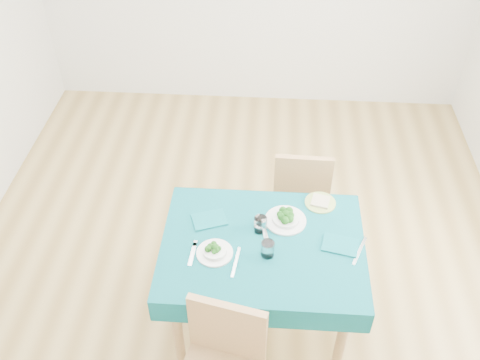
# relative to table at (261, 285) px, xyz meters

# --- Properties ---
(room_shell) EXTENTS (4.02, 4.52, 2.73)m
(room_shell) POSITION_rel_table_xyz_m (-0.16, 0.43, 0.97)
(room_shell) COLOR olive
(room_shell) RESTS_ON ground
(table) EXTENTS (1.14, 0.86, 0.76)m
(table) POSITION_rel_table_xyz_m (0.00, 0.00, 0.00)
(table) COLOR #074C54
(table) RESTS_ON ground
(chair_far) EXTENTS (0.39, 0.43, 0.96)m
(chair_far) POSITION_rel_table_xyz_m (0.25, 0.85, 0.10)
(chair_far) COLOR #9E774A
(chair_far) RESTS_ON ground
(bowl_near) EXTENTS (0.20, 0.20, 0.06)m
(bowl_near) POSITION_rel_table_xyz_m (-0.26, -0.09, 0.41)
(bowl_near) COLOR white
(bowl_near) RESTS_ON table
(bowl_far) EXTENTS (0.24, 0.24, 0.07)m
(bowl_far) POSITION_rel_table_xyz_m (0.13, 0.19, 0.42)
(bowl_far) COLOR white
(bowl_far) RESTS_ON table
(fork_near) EXTENTS (0.03, 0.17, 0.00)m
(fork_near) POSITION_rel_table_xyz_m (-0.39, -0.10, 0.38)
(fork_near) COLOR silver
(fork_near) RESTS_ON table
(knife_near) EXTENTS (0.04, 0.21, 0.00)m
(knife_near) POSITION_rel_table_xyz_m (-0.14, -0.14, 0.38)
(knife_near) COLOR silver
(knife_near) RESTS_ON table
(fork_far) EXTENTS (0.07, 0.19, 0.00)m
(fork_far) POSITION_rel_table_xyz_m (0.00, 0.10, 0.38)
(fork_far) COLOR silver
(fork_far) RESTS_ON table
(knife_far) EXTENTS (0.10, 0.21, 0.00)m
(knife_far) POSITION_rel_table_xyz_m (0.54, -0.02, 0.38)
(knife_far) COLOR silver
(knife_far) RESTS_ON table
(napkin_near) EXTENTS (0.23, 0.20, 0.01)m
(napkin_near) POSITION_rel_table_xyz_m (-0.32, 0.16, 0.38)
(napkin_near) COLOR #0B565D
(napkin_near) RESTS_ON table
(napkin_far) EXTENTS (0.22, 0.18, 0.01)m
(napkin_far) POSITION_rel_table_xyz_m (0.43, 0.01, 0.38)
(napkin_far) COLOR #0B565D
(napkin_far) RESTS_ON table
(tumbler_center) EXTENTS (0.08, 0.08, 0.10)m
(tumbler_center) POSITION_rel_table_xyz_m (-0.02, 0.10, 0.43)
(tumbler_center) COLOR white
(tumbler_center) RESTS_ON table
(tumbler_side) EXTENTS (0.07, 0.07, 0.10)m
(tumbler_side) POSITION_rel_table_xyz_m (0.03, -0.08, 0.43)
(tumbler_side) COLOR white
(tumbler_side) RESTS_ON table
(side_plate) EXTENTS (0.19, 0.19, 0.01)m
(side_plate) POSITION_rel_table_xyz_m (0.34, 0.35, 0.38)
(side_plate) COLOR #9FBC5B
(side_plate) RESTS_ON table
(bread_slice) EXTENTS (0.13, 0.13, 0.02)m
(bread_slice) POSITION_rel_table_xyz_m (0.34, 0.35, 0.40)
(bread_slice) COLOR beige
(bread_slice) RESTS_ON side_plate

